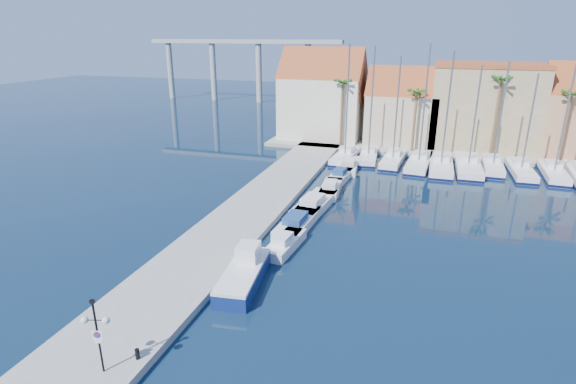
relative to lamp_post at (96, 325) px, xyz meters
The scene contains 29 objects.
ground 10.72m from the lamp_post, 42.02° to the left, with size 260.00×260.00×0.00m, color black.
quay_west 20.62m from the lamp_post, 93.86° to the left, with size 6.00×77.00×0.50m, color gray.
shore_north 57.70m from the lamp_post, 72.19° to the left, with size 54.00×16.00×0.50m, color gray.
lamp_post is the anchor object (origin of this frame).
bollard 2.84m from the lamp_post, 50.75° to the left, with size 0.22×0.22×0.55m, color black.
fishing_boat 10.96m from the lamp_post, 74.21° to the left, with size 2.93×6.73×2.28m.
motorboat_west_0 16.48m from the lamp_post, 75.94° to the left, with size 2.09×5.24×1.40m.
motorboat_west_1 20.60m from the lamp_post, 79.54° to the left, with size 2.57×6.99×1.40m.
motorboat_west_2 25.35m from the lamp_post, 80.92° to the left, with size 3.12×7.63×1.40m.
motorboat_west_3 30.15m from the lamp_post, 81.46° to the left, with size 2.30×5.91×1.40m.
motorboat_west_4 34.90m from the lamp_post, 82.47° to the left, with size 2.18×5.55×1.40m.
motorboat_west_5 39.15m from the lamp_post, 83.19° to the left, with size 2.87×7.19×1.40m.
sailboat_0 43.20m from the lamp_post, 85.29° to the left, with size 2.92×8.68×14.61m.
sailboat_1 44.37m from the lamp_post, 81.69° to the left, with size 2.80×8.33×14.38m.
sailboat_2 44.33m from the lamp_post, 77.40° to the left, with size 2.89×8.94×13.24m.
sailboat_3 44.63m from the lamp_post, 73.21° to the left, with size 3.32×9.86×14.74m.
sailboat_4 45.19m from the lamp_post, 69.97° to the left, with size 2.76×10.33×13.95m.
sailboat_5 47.01m from the lamp_post, 66.65° to the left, with size 2.98×10.87×12.46m.
sailboat_6 48.93m from the lamp_post, 63.92° to the left, with size 2.54×8.54×12.80m.
sailboat_7 49.41m from the lamp_post, 60.38° to the left, with size 2.63×8.90×11.66m.
sailboat_8 51.31m from the lamp_post, 57.05° to the left, with size 2.62×8.86×14.79m.
building_0 54.03m from the lamp_post, 92.52° to the left, with size 12.30×9.00×13.50m.
building_1 54.77m from the lamp_post, 79.87° to the left, with size 10.30×8.00×11.00m.
building_2 58.70m from the lamp_post, 69.40° to the left, with size 14.20×10.20×11.50m.
palm_0 49.26m from the lamp_post, 88.10° to the left, with size 2.60×2.60×10.15m.
palm_1 50.48m from the lamp_post, 76.62° to the left, with size 2.60×2.60×9.15m.
palm_2 53.89m from the lamp_post, 66.13° to the left, with size 2.60×2.60×11.15m.
palm_3 57.41m from the lamp_post, 58.78° to the left, with size 2.60×2.60×9.65m.
viaduct 94.54m from the lamp_post, 109.49° to the left, with size 48.00×2.20×14.45m.
Camera 1 is at (6.06, -20.73, 15.74)m, focal length 28.00 mm.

